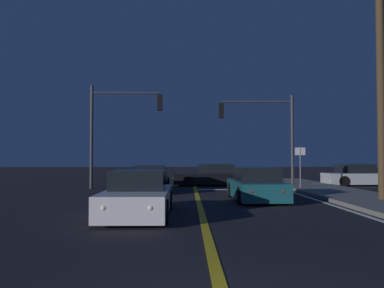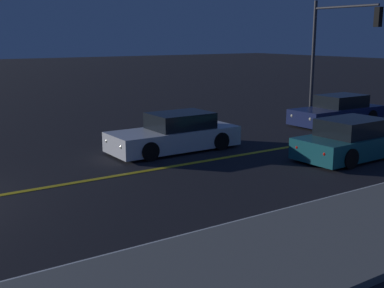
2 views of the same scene
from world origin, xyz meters
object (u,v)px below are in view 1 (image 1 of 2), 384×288
(car_side_waiting_navy, at_px, (150,180))
(street_sign_corner, at_px, (300,161))
(car_distant_tail_black, at_px, (212,176))
(car_parked_curb_teal, at_px, (256,186))
(utility_pole_right, at_px, (380,58))
(car_lead_oncoming_white, at_px, (138,196))
(traffic_signal_near_right, at_px, (265,125))
(car_far_approaching_silver, at_px, (358,176))
(traffic_signal_far_left, at_px, (117,120))

(car_side_waiting_navy, bearing_deg, street_sign_corner, -176.22)
(car_distant_tail_black, height_order, car_parked_curb_teal, same)
(utility_pole_right, bearing_deg, car_parked_curb_teal, 166.99)
(car_parked_curb_teal, distance_m, utility_pole_right, 6.88)
(car_lead_oncoming_white, relative_size, traffic_signal_near_right, 0.86)
(car_lead_oncoming_white, bearing_deg, street_sign_corner, -127.89)
(car_lead_oncoming_white, xyz_separation_m, street_sign_corner, (7.46, 9.72, 0.99))
(car_parked_curb_teal, xyz_separation_m, street_sign_corner, (3.23, 5.26, 0.99))
(traffic_signal_near_right, xyz_separation_m, street_sign_corner, (1.36, -2.80, -2.16))
(car_side_waiting_navy, xyz_separation_m, street_sign_corner, (7.93, 0.57, 0.99))
(car_far_approaching_silver, height_order, traffic_signal_far_left, traffic_signal_far_left)
(car_lead_oncoming_white, bearing_deg, car_far_approaching_silver, -132.14)
(car_side_waiting_navy, xyz_separation_m, utility_pole_right, (9.33, -5.76, 4.97))
(car_side_waiting_navy, relative_size, utility_pole_right, 0.44)
(car_parked_curb_teal, xyz_separation_m, traffic_signal_far_left, (-6.76, 6.66, 3.31))
(traffic_signal_near_right, relative_size, street_sign_corner, 2.37)
(car_lead_oncoming_white, relative_size, car_side_waiting_navy, 1.00)
(traffic_signal_near_right, height_order, utility_pole_right, utility_pole_right)
(traffic_signal_far_left, xyz_separation_m, street_sign_corner, (9.99, -1.40, -2.32))
(car_far_approaching_silver, distance_m, car_parked_curb_teal, 12.09)
(car_distant_tail_black, bearing_deg, car_lead_oncoming_white, 167.65)
(car_side_waiting_navy, relative_size, car_parked_curb_teal, 1.04)
(car_parked_curb_teal, relative_size, traffic_signal_near_right, 0.83)
(car_distant_tail_black, height_order, car_far_approaching_silver, same)
(utility_pole_right, xyz_separation_m, street_sign_corner, (-1.40, 6.33, -3.98))
(traffic_signal_far_left, bearing_deg, car_distant_tail_black, 23.93)
(car_lead_oncoming_white, xyz_separation_m, car_parked_curb_teal, (4.23, 4.46, -0.00))
(car_distant_tail_black, relative_size, car_far_approaching_silver, 1.08)
(car_lead_oncoming_white, distance_m, car_far_approaching_silver, 18.23)
(car_parked_curb_teal, bearing_deg, street_sign_corner, 56.92)
(car_distant_tail_black, height_order, traffic_signal_far_left, traffic_signal_far_left)
(car_distant_tail_black, xyz_separation_m, car_far_approaching_silver, (9.15, 0.03, -0.00))
(car_lead_oncoming_white, xyz_separation_m, traffic_signal_near_right, (6.10, 12.52, 3.14))
(traffic_signal_near_right, bearing_deg, street_sign_corner, 115.95)
(car_side_waiting_navy, xyz_separation_m, car_distant_tail_black, (3.47, 4.42, 0.00))
(car_side_waiting_navy, bearing_deg, car_distant_tail_black, -128.42)
(car_lead_oncoming_white, distance_m, traffic_signal_near_right, 14.27)
(car_distant_tail_black, xyz_separation_m, car_parked_curb_teal, (1.24, -9.11, -0.00))
(traffic_signal_near_right, distance_m, traffic_signal_far_left, 8.75)
(car_parked_curb_teal, height_order, utility_pole_right, utility_pole_right)
(street_sign_corner, bearing_deg, traffic_signal_near_right, 115.95)
(car_lead_oncoming_white, bearing_deg, car_parked_curb_teal, -133.86)
(car_lead_oncoming_white, relative_size, utility_pole_right, 0.44)
(car_lead_oncoming_white, height_order, car_side_waiting_navy, same)
(car_far_approaching_silver, bearing_deg, car_side_waiting_navy, -72.87)
(traffic_signal_far_left, distance_m, utility_pole_right, 13.87)
(car_lead_oncoming_white, distance_m, car_distant_tail_black, 13.89)
(car_parked_curb_teal, height_order, traffic_signal_near_right, traffic_signal_near_right)
(traffic_signal_near_right, distance_m, utility_pole_right, 9.71)
(car_distant_tail_black, xyz_separation_m, traffic_signal_far_left, (-5.53, -2.45, 3.31))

